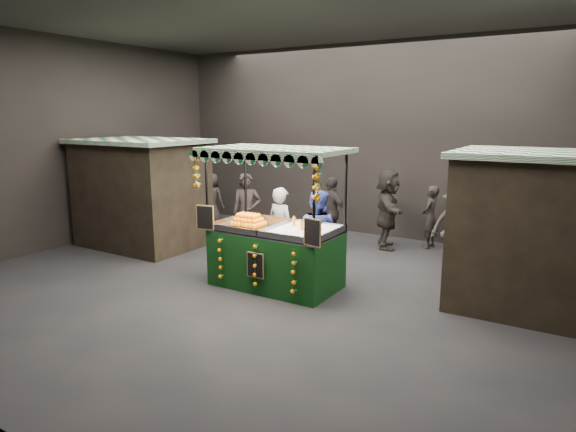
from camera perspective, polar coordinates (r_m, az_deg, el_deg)
The scene contains 14 objects.
ground at distance 9.39m, azimuth -2.07°, elevation -8.20°, with size 12.00×12.00×0.00m, color black.
market_hall at distance 8.84m, azimuth -2.23°, elevation 12.91°, with size 12.10×10.10×5.05m.
neighbour_stall_left at distance 12.64m, azimuth -16.38°, elevation 2.60°, with size 3.00×2.20×2.60m.
neighbour_stall_right at distance 9.06m, azimuth 27.63°, elevation -1.66°, with size 3.00×2.20×2.60m.
juice_stall at distance 9.22m, azimuth -1.48°, elevation -3.32°, with size 2.68×1.57×2.59m.
vendor_grey at distance 10.19m, azimuth -0.81°, elevation -1.52°, with size 0.70×0.54×1.74m.
vendor_blue at distance 9.65m, azimuth 3.33°, elevation -2.16°, with size 0.91×0.74×1.77m.
shopper_0 at distance 11.59m, azimuth -4.75°, elevation 0.34°, with size 0.81×0.75×1.85m.
shopper_1 at distance 10.07m, azimuth 19.31°, elevation -1.80°, with size 1.16×1.18×1.92m.
shopper_2 at distance 12.06m, azimuth 5.01°, elevation 0.43°, with size 1.09×0.76×1.71m.
shopper_3 at distance 11.48m, azimuth 18.49°, elevation -0.91°, with size 1.20×1.11×1.63m.
shopper_4 at distance 14.72m, azimuth -8.72°, elevation 1.95°, with size 0.77×0.54×1.51m.
shopper_5 at distance 12.13m, azimuth 11.33°, elevation 0.78°, with size 1.22×1.84×1.91m.
shopper_6 at distance 12.41m, azimuth 15.96°, elevation -0.11°, with size 0.41×0.58×1.52m.
Camera 1 is at (4.91, -7.35, 3.17)m, focal length 31.04 mm.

